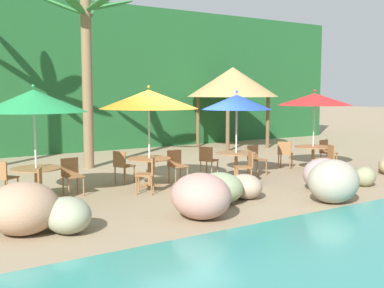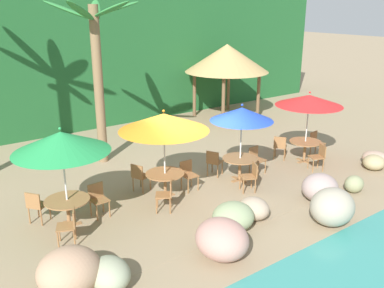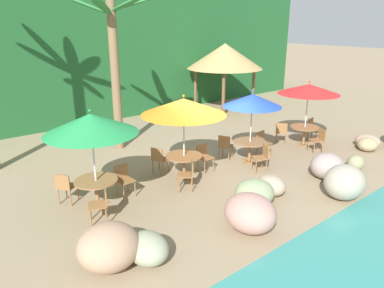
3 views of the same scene
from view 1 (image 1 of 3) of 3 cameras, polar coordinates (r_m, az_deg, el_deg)
ground_plane at (r=12.66m, az=-1.50°, el=-4.79°), size 120.00×120.00×0.00m
terrace_deck at (r=12.66m, az=-1.50°, el=-4.78°), size 18.00×5.20×0.01m
foliage_backdrop at (r=20.63m, az=-14.94°, el=7.64°), size 28.00×2.40×6.00m
rock_seawall at (r=11.10m, az=10.35°, el=-4.48°), size 16.67×2.96×0.95m
umbrella_green at (r=11.07m, az=-18.28°, el=4.89°), size 2.30×2.30×2.58m
dining_table_green at (r=11.21m, az=-18.00°, el=-3.34°), size 1.10×1.10×0.74m
chair_green_seaward at (r=11.59m, az=-14.10°, el=-3.42°), size 0.44×0.44×0.87m
chair_green_inland at (r=11.71m, az=-21.52°, el=-3.58°), size 0.59×0.59×0.87m
chair_green_left at (r=10.39m, az=-18.18°, el=-4.66°), size 0.56×0.56×0.87m
umbrella_orange at (r=12.14m, az=-5.16°, el=5.31°), size 2.49×2.49×2.58m
dining_table_orange at (r=12.27m, az=-5.08°, el=-2.25°), size 1.10×1.10×0.74m
chair_orange_seaward at (r=12.77m, az=-1.87°, el=-2.36°), size 0.43×0.44×0.87m
chair_orange_inland at (r=12.77m, az=-8.28°, el=-2.42°), size 0.55×0.55×0.87m
chair_orange_left at (r=11.44m, az=-5.18°, el=-3.39°), size 0.59×0.59×0.87m
umbrella_blue at (r=13.26m, az=5.32°, el=4.97°), size 1.92×1.92×2.46m
dining_table_blue at (r=13.38m, az=5.26°, el=-1.55°), size 1.10×1.10×0.74m
chair_blue_seaward at (r=14.05m, az=7.52°, el=-1.62°), size 0.45×0.46×0.87m
chair_blue_inland at (r=13.69m, az=1.87°, el=-1.78°), size 0.57×0.57×0.87m
chair_blue_left at (r=12.59m, az=6.48°, el=-2.52°), size 0.57×0.57×0.87m
umbrella_red at (r=15.21m, az=14.33°, el=5.16°), size 2.26×2.26×2.49m
dining_table_red at (r=15.31m, az=14.18°, el=-0.73°), size 1.10×1.10×0.74m
chair_red_seaward at (r=16.07m, az=15.67°, el=-0.81°), size 0.47×0.47×0.87m
chair_red_inland at (r=15.37m, az=10.98°, el=-1.01°), size 0.59×0.59×0.87m
chair_red_left at (r=14.59m, az=15.77°, el=-1.51°), size 0.56×0.56×0.87m
palm_tree_second at (r=15.53m, az=-12.35°, el=10.37°), size 2.99×2.96×5.44m
palapa_hut at (r=21.06m, az=4.85°, el=7.30°), size 3.95×3.95×3.48m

